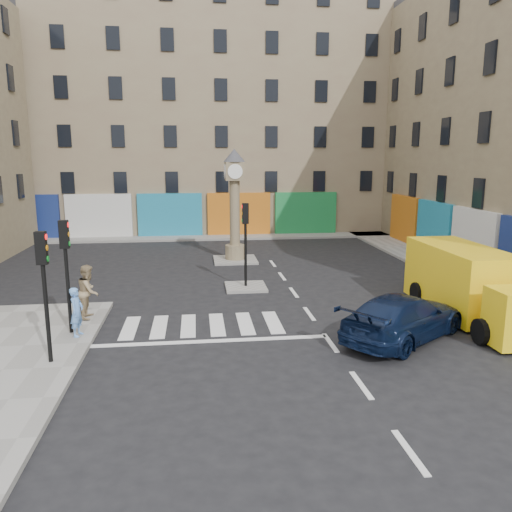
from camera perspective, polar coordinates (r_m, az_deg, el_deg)
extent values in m
plane|color=black|center=(15.35, 9.49, -11.13)|extent=(120.00, 120.00, 0.00)
cube|color=gray|center=(27.46, 21.18, -1.52)|extent=(2.60, 30.00, 0.15)
cube|color=gray|center=(36.24, -6.59, 2.14)|extent=(32.00, 2.40, 0.15)
cube|color=gray|center=(22.44, -1.19, -3.55)|extent=(1.80, 1.80, 0.12)
cube|color=gray|center=(28.26, -2.40, -0.44)|extent=(2.40, 2.40, 0.12)
cube|color=#847658|center=(41.67, -6.92, 14.94)|extent=(32.00, 10.00, 17.00)
cylinder|color=black|center=(15.01, -22.78, -6.11)|extent=(0.12, 0.12, 2.80)
cube|color=black|center=(14.59, -23.34, 0.85)|extent=(0.28, 0.22, 0.90)
cylinder|color=black|center=(17.24, -20.66, -3.76)|extent=(0.12, 0.12, 2.80)
cube|color=black|center=(16.88, -21.09, 2.32)|extent=(0.28, 0.22, 0.90)
cylinder|color=black|center=(22.11, -1.20, 0.11)|extent=(0.12, 0.12, 2.80)
cube|color=black|center=(21.82, -1.22, 4.88)|extent=(0.28, 0.22, 0.90)
cylinder|color=#857757|center=(28.17, -2.41, 0.48)|extent=(1.10, 1.10, 0.80)
cylinder|color=#857757|center=(27.84, -2.45, 4.93)|extent=(0.56, 0.56, 3.60)
cube|color=#857757|center=(27.67, -2.49, 9.66)|extent=(1.00, 1.00, 1.00)
cylinder|color=white|center=(27.16, -2.40, 9.63)|extent=(0.80, 0.06, 0.80)
cone|color=#333338|center=(27.66, -2.50, 11.42)|extent=(1.20, 1.20, 0.70)
imported|color=black|center=(16.84, 16.51, -6.71)|extent=(5.33, 4.72, 1.48)
cube|color=yellow|center=(20.37, 22.20, -2.33)|extent=(2.11, 5.03, 2.40)
cylinder|color=black|center=(17.32, 24.33, -7.89)|extent=(0.27, 0.84, 0.84)
cylinder|color=black|center=(21.18, 17.90, -4.01)|extent=(0.27, 0.84, 0.84)
cylinder|color=black|center=(22.14, 22.83, -3.70)|extent=(0.27, 0.84, 0.84)
imported|color=#5F93DB|center=(17.00, -19.80, -6.02)|extent=(0.49, 0.65, 1.59)
imported|color=#967F5C|center=(18.72, -18.59, -3.85)|extent=(0.75, 0.95, 1.92)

